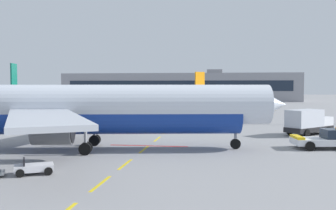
{
  "coord_description": "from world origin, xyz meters",
  "views": [
    {
      "loc": [
        25.75,
        -16.68,
        6.2
      ],
      "look_at": [
        19.15,
        27.64,
        3.87
      ],
      "focal_mm": 41.85,
      "sensor_mm": 36.0,
      "label": 1
    }
  ],
  "objects_px": {
    "airliner_foreground": "(105,108)",
    "catering_truck": "(308,122)",
    "pushback_tug": "(327,139)",
    "airliner_mid_left": "(170,99)"
  },
  "relations": [
    {
      "from": "airliner_foreground",
      "to": "catering_truck",
      "type": "bearing_deg",
      "value": 33.87
    },
    {
      "from": "catering_truck",
      "to": "airliner_mid_left",
      "type": "bearing_deg",
      "value": 121.05
    },
    {
      "from": "pushback_tug",
      "to": "catering_truck",
      "type": "xyz_separation_m",
      "value": [
        0.34,
        10.6,
        0.74
      ]
    },
    {
      "from": "airliner_foreground",
      "to": "pushback_tug",
      "type": "height_order",
      "value": "airliner_foreground"
    },
    {
      "from": "airliner_foreground",
      "to": "airliner_mid_left",
      "type": "xyz_separation_m",
      "value": [
        -1.17,
        51.89,
        -0.93
      ]
    },
    {
      "from": "airliner_foreground",
      "to": "catering_truck",
      "type": "relative_size",
      "value": 5.21
    },
    {
      "from": "airliner_mid_left",
      "to": "airliner_foreground",
      "type": "bearing_deg",
      "value": -88.71
    },
    {
      "from": "pushback_tug",
      "to": "airliner_foreground",
      "type": "bearing_deg",
      "value": -169.83
    },
    {
      "from": "airliner_foreground",
      "to": "pushback_tug",
      "type": "distance_m",
      "value": 21.64
    },
    {
      "from": "pushback_tug",
      "to": "catering_truck",
      "type": "height_order",
      "value": "catering_truck"
    }
  ]
}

